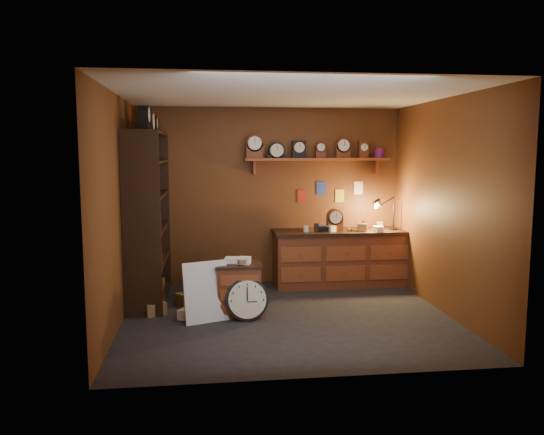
{
  "coord_description": "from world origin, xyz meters",
  "views": [
    {
      "loc": [
        -0.97,
        -6.29,
        2.03
      ],
      "look_at": [
        -0.15,
        0.35,
        1.2
      ],
      "focal_mm": 35.0,
      "sensor_mm": 36.0,
      "label": 1
    }
  ],
  "objects_px": {
    "workbench": "(341,255)",
    "low_cabinet": "(239,286)",
    "shelving_unit": "(146,210)",
    "big_round_clock": "(247,299)"
  },
  "relations": [
    {
      "from": "workbench",
      "to": "low_cabinet",
      "type": "height_order",
      "value": "workbench"
    },
    {
      "from": "workbench",
      "to": "low_cabinet",
      "type": "relative_size",
      "value": 2.8
    },
    {
      "from": "shelving_unit",
      "to": "workbench",
      "type": "bearing_deg",
      "value": 9.87
    },
    {
      "from": "low_cabinet",
      "to": "big_round_clock",
      "type": "distance_m",
      "value": 0.28
    },
    {
      "from": "low_cabinet",
      "to": "workbench",
      "type": "bearing_deg",
      "value": 38.49
    },
    {
      "from": "shelving_unit",
      "to": "big_round_clock",
      "type": "height_order",
      "value": "shelving_unit"
    },
    {
      "from": "workbench",
      "to": "shelving_unit",
      "type": "bearing_deg",
      "value": -170.13
    },
    {
      "from": "workbench",
      "to": "low_cabinet",
      "type": "xyz_separation_m",
      "value": [
        -1.64,
        -1.29,
        -0.11
      ]
    },
    {
      "from": "shelving_unit",
      "to": "workbench",
      "type": "distance_m",
      "value": 2.99
    },
    {
      "from": "shelving_unit",
      "to": "big_round_clock",
      "type": "relative_size",
      "value": 4.94
    }
  ]
}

